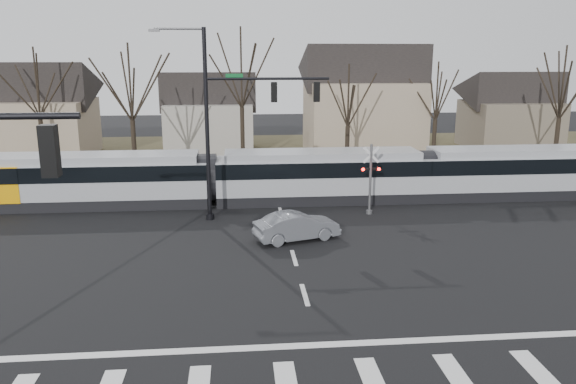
{
  "coord_description": "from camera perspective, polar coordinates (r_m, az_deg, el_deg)",
  "views": [
    {
      "loc": [
        -2.39,
        -17.48,
        8.75
      ],
      "look_at": [
        0.0,
        9.0,
        2.3
      ],
      "focal_mm": 35.0,
      "sensor_mm": 36.0,
      "label": 1
    }
  ],
  "objects": [
    {
      "name": "house_d",
      "position": [
        58.94,
        21.69,
        8.03
      ],
      "size": [
        8.64,
        7.56,
        7.65
      ],
      "color": "brown",
      "rests_on": "ground"
    },
    {
      "name": "stop_line",
      "position": [
        18.11,
        3.19,
        -15.25
      ],
      "size": [
        28.0,
        0.35,
        0.01
      ],
      "primitive_type": "cube",
      "color": "silver",
      "rests_on": "ground"
    },
    {
      "name": "signal_pole_far",
      "position": [
        30.14,
        -5.21,
        7.77
      ],
      "size": [
        9.28,
        0.44,
        10.2
      ],
      "color": "black",
      "rests_on": "ground"
    },
    {
      "name": "tram",
      "position": [
        34.57,
        3.14,
        1.85
      ],
      "size": [
        41.28,
        3.06,
        3.13
      ],
      "color": "gray",
      "rests_on": "ground"
    },
    {
      "name": "ground",
      "position": [
        19.69,
        2.41,
        -12.75
      ],
      "size": [
        140.0,
        140.0,
        0.0
      ],
      "primitive_type": "plane",
      "color": "black"
    },
    {
      "name": "grass_verge",
      "position": [
        50.31,
        -2.36,
        3.61
      ],
      "size": [
        140.0,
        28.0,
        0.01
      ],
      "primitive_type": "cube",
      "color": "#38331E",
      "rests_on": "ground"
    },
    {
      "name": "house_a",
      "position": [
        54.58,
        -24.21,
        7.94
      ],
      "size": [
        9.72,
        8.64,
        8.6
      ],
      "color": "gray",
      "rests_on": "ground"
    },
    {
      "name": "sedan",
      "position": [
        27.36,
        0.91,
        -3.51
      ],
      "size": [
        3.82,
        4.99,
        1.37
      ],
      "primitive_type": "imported",
      "rotation": [
        0.0,
        0.0,
        1.87
      ],
      "color": "slate",
      "rests_on": "ground"
    },
    {
      "name": "rail_pair",
      "position": [
        34.49,
        -1.02,
        -1.01
      ],
      "size": [
        90.0,
        1.52,
        0.06
      ],
      "color": "#59595E",
      "rests_on": "ground"
    },
    {
      "name": "rail_crossing_signal",
      "position": [
        31.91,
        8.36,
        1.06
      ],
      "size": [
        1.08,
        0.36,
        4.0
      ],
      "color": "#59595B",
      "rests_on": "ground"
    },
    {
      "name": "house_c",
      "position": [
        51.87,
        7.65,
        9.62
      ],
      "size": [
        10.8,
        8.64,
        10.1
      ],
      "color": "gray",
      "rests_on": "ground"
    },
    {
      "name": "tree_row",
      "position": [
        43.86,
        0.61,
        8.73
      ],
      "size": [
        59.2,
        7.2,
        10.0
      ],
      "color": "black",
      "rests_on": "ground"
    },
    {
      "name": "house_b",
      "position": [
        53.76,
        -8.01,
        8.4
      ],
      "size": [
        8.64,
        7.56,
        7.65
      ],
      "color": "gray",
      "rests_on": "ground"
    },
    {
      "name": "lane_dashes",
      "position": [
        34.69,
        -1.04,
        -0.97
      ],
      "size": [
        0.18,
        30.0,
        0.01
      ],
      "color": "silver",
      "rests_on": "ground"
    }
  ]
}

